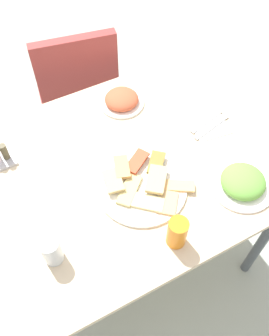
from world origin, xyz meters
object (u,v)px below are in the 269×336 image
(dining_chair, at_px, (78,90))
(fork, at_px, (211,127))
(pide_platter, at_px, (142,185))
(drinking_glass, at_px, (52,251))
(condiment_caddy, at_px, (2,157))
(salad_plate_rice, at_px, (122,100))
(soda_can, at_px, (177,232))
(spoon, at_px, (207,121))
(paper_napkin, at_px, (209,125))
(dining_table, at_px, (130,175))
(salad_plate_greens, at_px, (243,182))

(dining_chair, relative_size, fork, 4.74)
(pide_platter, bearing_deg, drinking_glass, -164.88)
(fork, height_order, condiment_caddy, condiment_caddy)
(salad_plate_rice, relative_size, soda_can, 1.60)
(spoon, bearing_deg, salad_plate_rice, 120.67)
(drinking_glass, bearing_deg, paper_napkin, 17.33)
(fork, bearing_deg, dining_table, 167.37)
(dining_chair, height_order, soda_can, dining_chair)
(dining_table, bearing_deg, fork, 0.29)
(salad_plate_greens, distance_m, salad_plate_rice, 0.62)
(drinking_glass, height_order, condiment_caddy, drinking_glass)
(soda_can, xyz_separation_m, condiment_caddy, (-0.41, 0.60, -0.03))
(soda_can, relative_size, spoon, 0.67)
(paper_napkin, bearing_deg, soda_can, -136.52)
(soda_can, bearing_deg, salad_plate_greens, 12.14)
(dining_table, relative_size, spoon, 5.79)
(dining_chair, bearing_deg, salad_plate_greens, -75.93)
(soda_can, height_order, spoon, soda_can)
(dining_chair, bearing_deg, spoon, -64.95)
(soda_can, distance_m, spoon, 0.57)
(condiment_caddy, bearing_deg, pide_platter, -40.84)
(soda_can, height_order, paper_napkin, soda_can)
(salad_plate_greens, relative_size, condiment_caddy, 2.65)
(dining_chair, xyz_separation_m, salad_plate_greens, (0.26, -1.02, 0.26))
(salad_plate_rice, bearing_deg, dining_chair, 97.89)
(dining_chair, xyz_separation_m, spoon, (0.32, -0.69, 0.24))
(fork, bearing_deg, drinking_glass, -176.81)
(dining_table, height_order, dining_chair, dining_chair)
(soda_can, distance_m, paper_napkin, 0.55)
(dining_table, relative_size, fork, 5.48)
(pide_platter, height_order, spoon, pide_platter)
(salad_plate_greens, height_order, soda_can, soda_can)
(dining_table, distance_m, fork, 0.39)
(pide_platter, distance_m, salad_plate_rice, 0.44)
(dining_table, relative_size, drinking_glass, 9.53)
(pide_platter, xyz_separation_m, fork, (0.39, 0.12, -0.01))
(soda_can, xyz_separation_m, fork, (0.40, 0.36, -0.06))
(salad_plate_greens, xyz_separation_m, paper_napkin, (0.07, 0.31, -0.02))
(salad_plate_greens, bearing_deg, drinking_glass, 174.82)
(spoon, bearing_deg, condiment_caddy, 151.82)
(soda_can, bearing_deg, salad_plate_rice, 78.48)
(dining_table, height_order, fork, fork)
(soda_can, bearing_deg, drinking_glass, 160.34)
(spoon, relative_size, condiment_caddy, 2.02)
(drinking_glass, bearing_deg, salad_plate_greens, -5.18)
(pide_platter, xyz_separation_m, condiment_caddy, (-0.42, 0.36, 0.01))
(spoon, xyz_separation_m, condiment_caddy, (-0.81, 0.20, 0.02))
(salad_plate_rice, xyz_separation_m, spoon, (0.26, -0.27, -0.02))
(condiment_caddy, bearing_deg, dining_table, -29.39)
(soda_can, relative_size, paper_napkin, 0.81)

